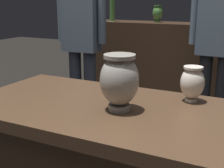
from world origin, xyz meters
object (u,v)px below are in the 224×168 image
Objects in this scene: vase_centerpiece at (119,80)px; visitor_center_back at (218,37)px; visitor_near_left at (82,34)px; shelf_vase_left at (158,13)px; shelf_vase_far_left at (112,10)px; vase_tall_behind at (192,83)px.

visitor_center_back is at bearing 85.16° from vase_centerpiece.
visitor_near_left is 1.01× the size of visitor_center_back.
shelf_vase_far_left reaches higher than shelf_vase_left.
visitor_near_left is (-1.20, 1.02, 0.05)m from vase_tall_behind.
shelf_vase_far_left is 0.16× the size of visitor_near_left.
vase_tall_behind is 0.10× the size of visitor_near_left.
shelf_vase_far_left is (-0.52, -0.07, 0.02)m from shelf_vase_left.
vase_centerpiece is 2.33m from shelf_vase_left.
visitor_center_back is (-0.10, 1.38, 0.04)m from vase_tall_behind.
visitor_near_left reaches higher than vase_centerpiece.
shelf_vase_left is 1.07m from visitor_near_left.
shelf_vase_left is 0.53m from shelf_vase_far_left.
vase_centerpiece is 0.14× the size of visitor_near_left.
vase_centerpiece is 1.62m from visitor_center_back.
vase_tall_behind is (0.23, 0.24, -0.04)m from vase_centerpiece.
visitor_center_back is at bearing -24.35° from shelf_vase_far_left.
shelf_vase_far_left is 1.39m from visitor_center_back.
shelf_vase_far_left reaches higher than vase_tall_behind.
vase_centerpiece is at bearing -62.87° from shelf_vase_far_left.
vase_centerpiece is 1.59m from visitor_near_left.
shelf_vase_left is at bearing -113.05° from visitor_near_left.
shelf_vase_left reaches higher than vase_tall_behind.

